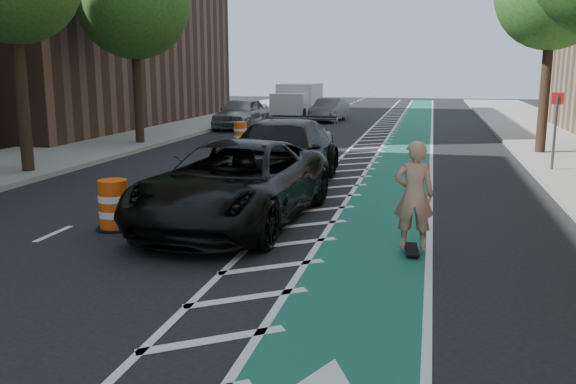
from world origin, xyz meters
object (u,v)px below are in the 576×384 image
(suv_far, at_px, (279,155))
(barrel_a, at_px, (114,206))
(skateboarder, at_px, (414,195))
(suv_near, at_px, (235,183))

(suv_far, relative_size, barrel_a, 6.12)
(skateboarder, xyz_separation_m, barrel_a, (-5.90, 0.34, -0.58))
(skateboarder, height_order, barrel_a, skateboarder)
(skateboarder, relative_size, barrel_a, 1.87)
(skateboarder, bearing_deg, suv_far, -60.20)
(suv_near, distance_m, suv_far, 3.83)
(suv_far, xyz_separation_m, barrel_a, (-2.20, -4.93, -0.42))
(suv_near, relative_size, suv_far, 0.98)
(suv_far, bearing_deg, suv_near, -88.96)
(skateboarder, height_order, suv_near, skateboarder)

